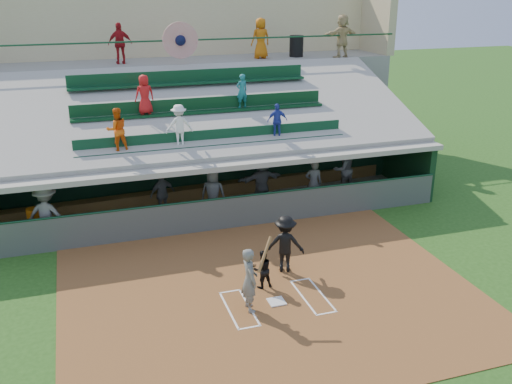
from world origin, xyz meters
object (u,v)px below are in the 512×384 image
object	(u,v)px
batter_at_plate	(250,279)
water_cooler	(34,215)
home_plate	(277,302)
trash_bin	(296,46)
white_table	(36,231)
catcher	(262,269)

from	to	relation	value
batter_at_plate	water_cooler	size ratio (longest dim) A/B	4.45
home_plate	batter_at_plate	bearing A→B (deg)	-172.29
trash_bin	home_plate	bearing A→B (deg)	-113.34
water_cooler	white_table	bearing A→B (deg)	-77.94
batter_at_plate	catcher	bearing A→B (deg)	55.72
catcher	white_table	bearing A→B (deg)	-45.49
water_cooler	trash_bin	size ratio (longest dim) A/B	0.46
home_plate	water_cooler	xyz separation A→B (m)	(-6.11, 6.00, 0.86)
catcher	batter_at_plate	bearing A→B (deg)	50.48
batter_at_plate	water_cooler	world-z (taller)	batter_at_plate
white_table	batter_at_plate	bearing A→B (deg)	-42.01
home_plate	water_cooler	bearing A→B (deg)	135.52
white_table	trash_bin	distance (m)	14.48
catcher	water_cooler	xyz separation A→B (m)	(-6.01, 5.13, 0.32)
water_cooler	trash_bin	bearing A→B (deg)	30.90
white_table	water_cooler	size ratio (longest dim) A/B	1.65
batter_at_plate	catcher	xyz separation A→B (m)	(0.66, 0.97, -0.31)
batter_at_plate	trash_bin	xyz separation A→B (m)	(6.38, 13.12, 4.20)
trash_bin	batter_at_plate	bearing A→B (deg)	-115.94
home_plate	catcher	distance (m)	1.02
catcher	water_cooler	world-z (taller)	catcher
home_plate	batter_at_plate	xyz separation A→B (m)	(-0.77, -0.10, 0.85)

